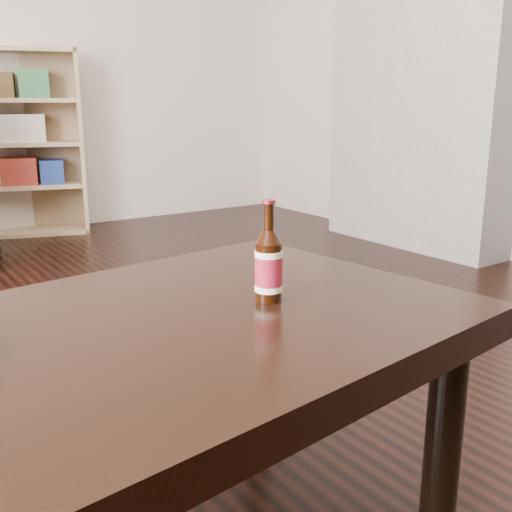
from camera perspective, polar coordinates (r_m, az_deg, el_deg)
floor at (r=1.62m, az=-10.24°, el=-18.15°), size 5.00×6.00×0.01m
chimney_breast at (r=3.83m, az=15.81°, el=21.20°), size 0.30×1.20×2.70m
bookshelf at (r=4.30m, az=-20.66°, el=10.32°), size 0.71×0.47×1.20m
coffee_table at (r=1.07m, az=-12.37°, el=-10.35°), size 1.37×0.90×0.48m
beer_bottle at (r=1.16m, az=1.22°, el=-0.94°), size 0.06×0.06×0.20m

